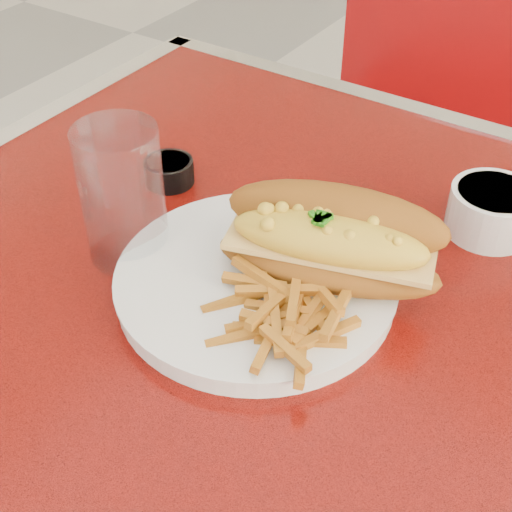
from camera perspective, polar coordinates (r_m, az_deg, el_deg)
The scene contains 8 objects.
diner_table at distance 0.72m, azimuth 13.94°, elevation -18.12°, with size 1.23×0.83×0.77m.
dinner_plate at distance 0.64m, azimuth 0.00°, elevation -2.06°, with size 0.27×0.27×0.02m.
mac_hoagie at distance 0.62m, azimuth 6.06°, elevation 1.32°, with size 0.22×0.15×0.09m.
fries_pile at distance 0.58m, azimuth 2.73°, elevation -4.11°, with size 0.10×0.10×0.03m, color orange, non-canonical shape.
fork at distance 0.61m, azimuth 4.15°, elevation -3.60°, with size 0.05×0.14×0.00m.
gravy_ramekin at distance 0.74m, azimuth 18.33°, elevation 3.54°, with size 0.09×0.09×0.05m.
sauce_cup_left at distance 0.78m, azimuth -6.97°, elevation 6.81°, with size 0.06×0.06×0.03m.
water_tumbler at distance 0.66m, azimuth -10.63°, elevation 4.82°, with size 0.08×0.08×0.13m, color silver.
Camera 1 is at (0.07, -0.40, 1.21)m, focal length 50.00 mm.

